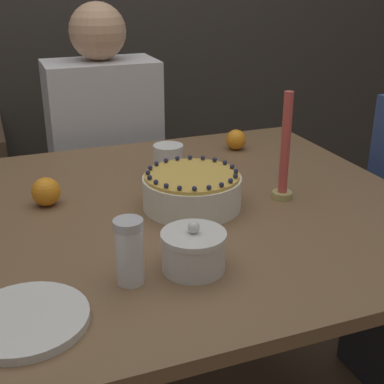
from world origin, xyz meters
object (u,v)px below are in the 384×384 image
at_px(cake, 192,191).
at_px(candle, 285,157).
at_px(sugar_bowl, 194,251).
at_px(sugar_shaker, 129,251).
at_px(person_man_blue_shirt, 108,186).

height_order(cake, candle, candle).
height_order(cake, sugar_bowl, sugar_bowl).
bearing_deg(sugar_shaker, person_man_blue_shirt, 80.56).
distance_m(sugar_bowl, sugar_shaker, 0.13).
bearing_deg(sugar_shaker, candle, 28.13).
distance_m(sugar_shaker, candle, 0.54).
xyz_separation_m(cake, sugar_bowl, (-0.11, -0.28, -0.00)).
distance_m(cake, person_man_blue_shirt, 0.82).
height_order(sugar_shaker, person_man_blue_shirt, person_man_blue_shirt).
bearing_deg(person_man_blue_shirt, cake, 94.41).
relative_size(cake, candle, 0.88).
bearing_deg(cake, sugar_bowl, -110.27).
relative_size(cake, sugar_bowl, 1.89).
distance_m(cake, sugar_shaker, 0.37).
distance_m(sugar_shaker, person_man_blue_shirt, 1.11).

